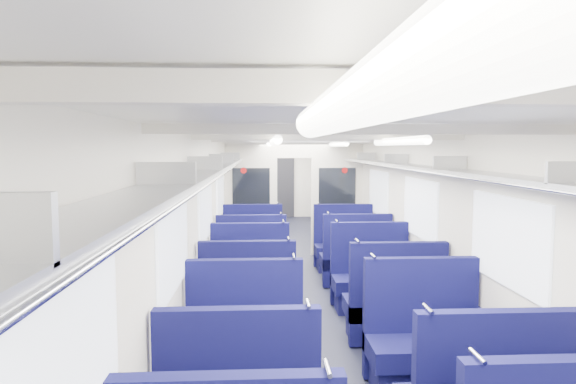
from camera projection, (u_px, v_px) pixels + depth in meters
floor at (309, 303)px, 7.13m from camera, size 2.80×18.00×0.01m
ceiling at (310, 137)px, 6.92m from camera, size 2.80×18.00×0.01m
wall_left at (209, 222)px, 6.95m from camera, size 0.02×18.00×2.35m
dado_left at (211, 280)px, 7.02m from camera, size 0.03×17.90×0.70m
wall_right at (408, 221)px, 7.10m from camera, size 0.02×18.00×2.35m
dado_right at (405, 278)px, 7.17m from camera, size 0.03×17.90×0.70m
wall_far at (282, 180)px, 15.98m from camera, size 2.80×0.02×2.35m
luggage_rack_left at (222, 165)px, 6.89m from camera, size 0.36×17.40×0.18m
luggage_rack_right at (396, 164)px, 7.02m from camera, size 0.36×17.40×0.18m
windows at (313, 208)px, 6.55m from camera, size 2.78×15.60×0.75m
ceiling_fittings at (311, 141)px, 6.67m from camera, size 2.70×16.06×0.11m
end_door at (282, 186)px, 15.93m from camera, size 0.75×0.06×2.00m
bulkhead at (294, 196)px, 10.21m from camera, size 2.80×0.10×2.35m
seat_10 at (245, 350)px, 4.55m from camera, size 1.08×0.60×1.21m
seat_11 at (425, 347)px, 4.62m from camera, size 1.08×0.60×1.21m
seat_12 at (248, 307)px, 5.76m from camera, size 1.08×0.60×1.21m
seat_13 at (394, 309)px, 5.69m from camera, size 1.08×0.60×1.21m
seat_14 at (250, 283)px, 6.79m from camera, size 1.08×0.60×1.21m
seat_15 at (371, 282)px, 6.87m from camera, size 1.08×0.60×1.21m
seat_16 at (252, 264)px, 7.91m from camera, size 1.08×0.60×1.21m
seat_17 at (355, 262)px, 8.02m from camera, size 1.08×0.60×1.21m
seat_18 at (253, 249)px, 9.08m from camera, size 1.08×0.60×1.21m
seat_19 at (344, 249)px, 9.10m from camera, size 1.08×0.60×1.21m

